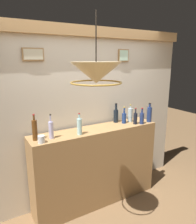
{
  "coord_description": "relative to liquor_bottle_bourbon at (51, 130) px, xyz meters",
  "views": [
    {
      "loc": [
        -1.4,
        -1.61,
        2.06
      ],
      "look_at": [
        0.0,
        0.77,
        1.38
      ],
      "focal_mm": 34.31,
      "sensor_mm": 36.0,
      "label": 1
    }
  ],
  "objects": [
    {
      "name": "liquor_bottle_amaro",
      "position": [
        1.26,
        -0.05,
        -0.02
      ],
      "size": [
        0.06,
        0.06,
        0.24
      ],
      "color": "black",
      "rests_on": "bar_shelf_unit"
    },
    {
      "name": "panelled_rear_partition",
      "position": [
        0.65,
        0.32,
        0.09
      ],
      "size": [
        3.34,
        0.15,
        2.5
      ],
      "color": "beige",
      "rests_on": "ground"
    },
    {
      "name": "liquor_bottle_bourbon",
      "position": [
        0.0,
        0.0,
        0.0
      ],
      "size": [
        0.06,
        0.06,
        0.3
      ],
      "color": "silver",
      "rests_on": "bar_shelf_unit"
    },
    {
      "name": "liquor_bottle_gin",
      "position": [
        1.35,
        -0.09,
        -0.02
      ],
      "size": [
        0.06,
        0.06,
        0.24
      ],
      "color": "navy",
      "rests_on": "bar_shelf_unit"
    },
    {
      "name": "liquor_bottle_whiskey",
      "position": [
        1.28,
        0.09,
        -0.0
      ],
      "size": [
        0.07,
        0.07,
        0.27
      ],
      "color": "#ADC3CC",
      "rests_on": "bar_shelf_unit"
    },
    {
      "name": "liquor_bottle_tequila",
      "position": [
        1.53,
        -0.06,
        0.01
      ],
      "size": [
        0.07,
        0.07,
        0.29
      ],
      "color": "navy",
      "rests_on": "bar_shelf_unit"
    },
    {
      "name": "pendant_lamp",
      "position": [
        0.27,
        -0.62,
        0.69
      ],
      "size": [
        0.49,
        0.49,
        0.65
      ],
      "color": "beige"
    },
    {
      "name": "liquor_bottle_scotch",
      "position": [
        -0.18,
        0.04,
        0.02
      ],
      "size": [
        0.06,
        0.06,
        0.32
      ],
      "color": "#5C3514",
      "rests_on": "bar_shelf_unit"
    },
    {
      "name": "bar_shelf_unit",
      "position": [
        0.65,
        0.04,
        -0.68
      ],
      "size": [
        1.85,
        0.39,
        1.13
      ],
      "primitive_type": "cube",
      "color": "#9E7547",
      "rests_on": "ground"
    },
    {
      "name": "liquor_bottle_vermouth",
      "position": [
        0.35,
        -0.05,
        -0.0
      ],
      "size": [
        0.06,
        0.06,
        0.28
      ],
      "color": "#A9D8D9",
      "rests_on": "bar_shelf_unit"
    },
    {
      "name": "glass_tumbler_rocks",
      "position": [
        -0.15,
        -0.08,
        -0.07
      ],
      "size": [
        0.08,
        0.08,
        0.09
      ],
      "color": "silver",
      "rests_on": "bar_shelf_unit"
    },
    {
      "name": "liquor_bottle_sherry",
      "position": [
        1.07,
        0.17,
        -0.0
      ],
      "size": [
        0.07,
        0.07,
        0.29
      ],
      "color": "black",
      "rests_on": "bar_shelf_unit"
    },
    {
      "name": "liquor_bottle_rye",
      "position": [
        1.15,
        0.07,
        -0.02
      ],
      "size": [
        0.06,
        0.06,
        0.25
      ],
      "color": "navy",
      "rests_on": "bar_shelf_unit"
    }
  ]
}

